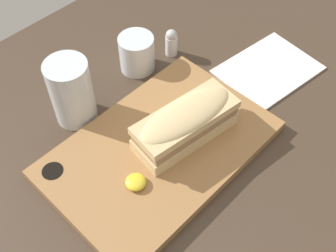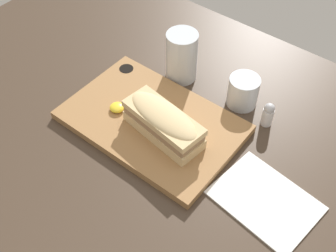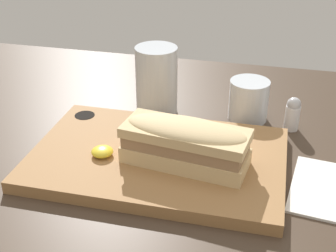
% 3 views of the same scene
% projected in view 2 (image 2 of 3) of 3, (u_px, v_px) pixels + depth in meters
% --- Properties ---
extents(dining_table, '(1.43, 0.96, 0.02)m').
position_uv_depth(dining_table, '(164.00, 142.00, 0.94)').
color(dining_table, '#423326').
rests_on(dining_table, ground).
extents(serving_board, '(0.39, 0.26, 0.02)m').
position_uv_depth(serving_board, '(152.00, 122.00, 0.95)').
color(serving_board, '#9E7042').
rests_on(serving_board, dining_table).
extents(sandwich, '(0.19, 0.10, 0.07)m').
position_uv_depth(sandwich, '(162.00, 122.00, 0.89)').
color(sandwich, '#DBBC84').
rests_on(sandwich, serving_board).
extents(mustard_dollop, '(0.03, 0.03, 0.01)m').
position_uv_depth(mustard_dollop, '(117.00, 107.00, 0.96)').
color(mustard_dollop, yellow).
rests_on(mustard_dollop, serving_board).
extents(water_glass, '(0.08, 0.08, 0.13)m').
position_uv_depth(water_glass, '(182.00, 59.00, 1.03)').
color(water_glass, silver).
rests_on(water_glass, dining_table).
extents(wine_glass, '(0.07, 0.07, 0.08)m').
position_uv_depth(wine_glass, '(243.00, 92.00, 0.98)').
color(wine_glass, silver).
rests_on(wine_glass, dining_table).
extents(napkin, '(0.21, 0.17, 0.00)m').
position_uv_depth(napkin, '(266.00, 199.00, 0.83)').
color(napkin, white).
rests_on(napkin, dining_table).
extents(salt_shaker, '(0.03, 0.03, 0.06)m').
position_uv_depth(salt_shaker, '(268.00, 114.00, 0.94)').
color(salt_shaker, white).
rests_on(salt_shaker, dining_table).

